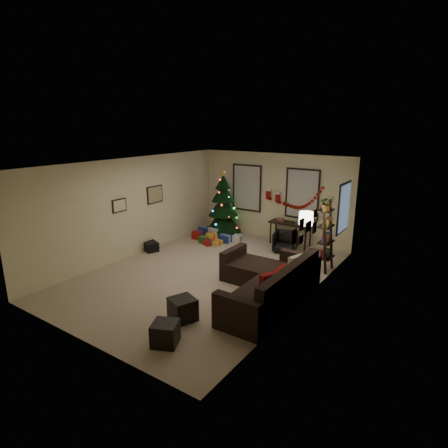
{
  "coord_description": "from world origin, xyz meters",
  "views": [
    {
      "loc": [
        5.1,
        -6.76,
        3.6
      ],
      "look_at": [
        0.1,
        0.6,
        1.15
      ],
      "focal_mm": 29.8,
      "sensor_mm": 36.0,
      "label": 1
    }
  ],
  "objects_px": {
    "christmas_tree": "(223,208)",
    "bookshelf": "(327,237)",
    "desk": "(290,225)",
    "sofa": "(268,284)",
    "desk_chair": "(285,242)"
  },
  "relations": [
    {
      "from": "christmas_tree",
      "to": "sofa",
      "type": "height_order",
      "value": "christmas_tree"
    },
    {
      "from": "christmas_tree",
      "to": "sofa",
      "type": "xyz_separation_m",
      "value": [
        3.38,
        -3.29,
        -0.6
      ]
    },
    {
      "from": "sofa",
      "to": "desk_chair",
      "type": "relative_size",
      "value": 4.86
    },
    {
      "from": "desk",
      "to": "bookshelf",
      "type": "bearing_deg",
      "value": -40.77
    },
    {
      "from": "christmas_tree",
      "to": "desk",
      "type": "distance_m",
      "value": 2.32
    },
    {
      "from": "sofa",
      "to": "desk",
      "type": "distance_m",
      "value": 3.69
    },
    {
      "from": "christmas_tree",
      "to": "bookshelf",
      "type": "distance_m",
      "value": 4.02
    },
    {
      "from": "desk",
      "to": "christmas_tree",
      "type": "bearing_deg",
      "value": -174.51
    },
    {
      "from": "desk",
      "to": "desk_chair",
      "type": "height_order",
      "value": "desk"
    },
    {
      "from": "christmas_tree",
      "to": "sofa",
      "type": "distance_m",
      "value": 4.75
    },
    {
      "from": "desk_chair",
      "to": "desk",
      "type": "bearing_deg",
      "value": 88.1
    },
    {
      "from": "desk_chair",
      "to": "bookshelf",
      "type": "bearing_deg",
      "value": -41.07
    },
    {
      "from": "desk",
      "to": "bookshelf",
      "type": "height_order",
      "value": "bookshelf"
    },
    {
      "from": "desk",
      "to": "bookshelf",
      "type": "distance_m",
      "value": 2.09
    },
    {
      "from": "christmas_tree",
      "to": "desk",
      "type": "height_order",
      "value": "christmas_tree"
    }
  ]
}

